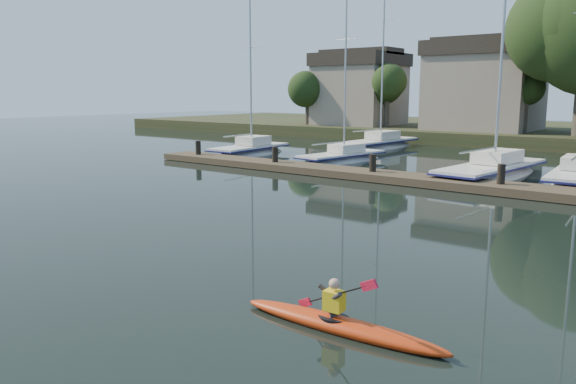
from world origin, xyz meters
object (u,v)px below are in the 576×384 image
Objects in this scene: kayak at (339,322)px; sailboat_5 at (378,151)px; sailboat_1 at (342,165)px; dock at (432,181)px; sailboat_2 at (491,182)px; sailboat_0 at (250,158)px.

sailboat_5 is at bearing 114.79° from kayak.
kayak is 0.33× the size of sailboat_1.
sailboat_2 is at bearing 70.39° from dock.
sailboat_5 is (-2.22, 8.53, -0.03)m from sailboat_1.
dock is 2.80× the size of sailboat_0.
kayak is 27.86m from sailboat_0.
sailboat_1 is (-7.75, 4.75, -0.37)m from dock.
sailboat_2 is 14.75m from sailboat_5.
sailboat_0 is 10.20m from sailboat_5.
sailboat_0 is 0.99× the size of sailboat_1.
kayak is 0.34× the size of sailboat_0.
dock is at bearing -23.42° from sailboat_1.
sailboat_2 is (-3.71, 19.43, -0.36)m from kayak.
sailboat_5 is at bearing 146.35° from sailboat_2.
dock is at bearing -20.18° from sailboat_0.
sailboat_1 reaches higher than kayak.
sailboat_5 is (-15.06, 28.85, -0.35)m from kayak.
dock is at bearing -48.77° from sailboat_5.
sailboat_1 reaches higher than sailboat_0.
sailboat_1 is (-12.84, 20.32, -0.32)m from kayak.
sailboat_5 is at bearing 112.66° from sailboat_1.
kayak is 0.12× the size of dock.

